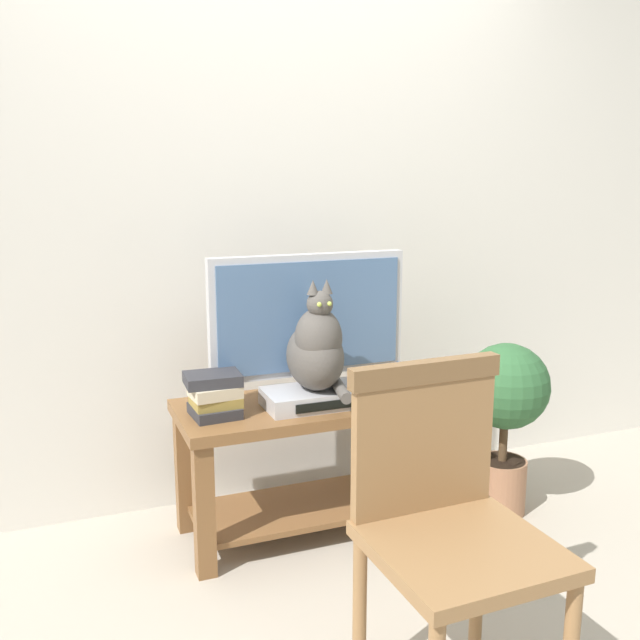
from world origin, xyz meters
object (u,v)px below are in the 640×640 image
(tv, at_px, (309,322))
(book_stack, at_px, (214,395))
(media_box, at_px, (315,397))
(cat, at_px, (317,349))
(wooden_chair, at_px, (446,511))
(potted_plant, at_px, (505,406))
(tv_stand, at_px, (316,444))

(tv, xyz_separation_m, book_stack, (-0.42, -0.11, -0.23))
(tv, height_order, media_box, tv)
(tv, bearing_deg, cat, -98.56)
(cat, distance_m, wooden_chair, 0.98)
(tv, distance_m, book_stack, 0.49)
(tv, distance_m, cat, 0.17)
(tv, height_order, potted_plant, tv)
(media_box, bearing_deg, potted_plant, -6.44)
(potted_plant, bearing_deg, book_stack, 174.40)
(cat, bearing_deg, potted_plant, -5.43)
(media_box, relative_size, cat, 0.91)
(cat, bearing_deg, tv, 81.44)
(tv, bearing_deg, book_stack, -165.51)
(wooden_chair, relative_size, book_stack, 4.53)
(book_stack, distance_m, potted_plant, 1.24)
(cat, height_order, book_stack, cat)
(media_box, xyz_separation_m, cat, (0.00, -0.01, 0.20))
(media_box, height_order, book_stack, book_stack)
(media_box, xyz_separation_m, book_stack, (-0.39, 0.03, 0.05))
(media_box, height_order, wooden_chair, wooden_chair)
(wooden_chair, bearing_deg, tv, 89.00)
(wooden_chair, xyz_separation_m, book_stack, (-0.40, 1.00, 0.07))
(book_stack, height_order, potted_plant, potted_plant)
(cat, distance_m, book_stack, 0.42)
(cat, bearing_deg, wooden_chair, -89.81)
(media_box, bearing_deg, book_stack, 176.17)
(tv_stand, xyz_separation_m, media_box, (-0.02, -0.06, 0.22))
(cat, relative_size, book_stack, 2.09)
(tv_stand, height_order, potted_plant, potted_plant)
(tv_stand, bearing_deg, cat, -107.24)
(tv_stand, height_order, cat, cat)
(cat, bearing_deg, book_stack, 174.02)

